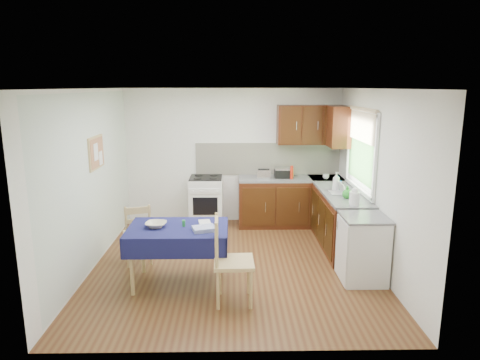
{
  "coord_description": "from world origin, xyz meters",
  "views": [
    {
      "loc": [
        -0.01,
        -5.81,
        2.53
      ],
      "look_at": [
        0.09,
        0.11,
        1.23
      ],
      "focal_mm": 32.0,
      "sensor_mm": 36.0,
      "label": 1
    }
  ],
  "objects_px": {
    "toaster": "(264,174)",
    "dish_rack": "(342,192)",
    "sandwich_press": "(283,173)",
    "kettle": "(354,197)",
    "chair_near": "(229,258)",
    "dining_table": "(178,235)",
    "chair_far": "(138,232)"
  },
  "relations": [
    {
      "from": "dining_table",
      "to": "dish_rack",
      "type": "distance_m",
      "value": 2.68
    },
    {
      "from": "dining_table",
      "to": "toaster",
      "type": "height_order",
      "value": "toaster"
    },
    {
      "from": "dining_table",
      "to": "chair_near",
      "type": "distance_m",
      "value": 0.84
    },
    {
      "from": "chair_far",
      "to": "chair_near",
      "type": "distance_m",
      "value": 1.76
    },
    {
      "from": "sandwich_press",
      "to": "dish_rack",
      "type": "bearing_deg",
      "value": -72.21
    },
    {
      "from": "toaster",
      "to": "sandwich_press",
      "type": "xyz_separation_m",
      "value": [
        0.37,
        0.1,
        0.01
      ]
    },
    {
      "from": "chair_far",
      "to": "chair_near",
      "type": "relative_size",
      "value": 0.86
    },
    {
      "from": "chair_far",
      "to": "chair_near",
      "type": "bearing_deg",
      "value": 121.57
    },
    {
      "from": "kettle",
      "to": "sandwich_press",
      "type": "bearing_deg",
      "value": 112.9
    },
    {
      "from": "dining_table",
      "to": "toaster",
      "type": "xyz_separation_m",
      "value": [
        1.26,
        2.3,
        0.32
      ]
    },
    {
      "from": "dining_table",
      "to": "chair_near",
      "type": "xyz_separation_m",
      "value": [
        0.66,
        -0.51,
        -0.11
      ]
    },
    {
      "from": "dish_rack",
      "to": "chair_near",
      "type": "bearing_deg",
      "value": -147.02
    },
    {
      "from": "toaster",
      "to": "dish_rack",
      "type": "height_order",
      "value": "toaster"
    },
    {
      "from": "sandwich_press",
      "to": "kettle",
      "type": "distance_m",
      "value": 2.01
    },
    {
      "from": "dining_table",
      "to": "chair_near",
      "type": "relative_size",
      "value": 1.21
    },
    {
      "from": "sandwich_press",
      "to": "toaster",
      "type": "bearing_deg",
      "value": -178.5
    },
    {
      "from": "toaster",
      "to": "sandwich_press",
      "type": "height_order",
      "value": "toaster"
    },
    {
      "from": "dining_table",
      "to": "chair_far",
      "type": "distance_m",
      "value": 0.95
    },
    {
      "from": "dish_rack",
      "to": "dining_table",
      "type": "bearing_deg",
      "value": -165.04
    },
    {
      "from": "dining_table",
      "to": "chair_far",
      "type": "height_order",
      "value": "chair_far"
    },
    {
      "from": "dining_table",
      "to": "sandwich_press",
      "type": "bearing_deg",
      "value": 63.52
    },
    {
      "from": "chair_near",
      "to": "dish_rack",
      "type": "xyz_separation_m",
      "value": [
        1.74,
        1.68,
        0.36
      ]
    },
    {
      "from": "dining_table",
      "to": "toaster",
      "type": "relative_size",
      "value": 5.31
    },
    {
      "from": "sandwich_press",
      "to": "kettle",
      "type": "bearing_deg",
      "value": -81.29
    },
    {
      "from": "dining_table",
      "to": "kettle",
      "type": "bearing_deg",
      "value": 20.49
    },
    {
      "from": "toaster",
      "to": "dish_rack",
      "type": "distance_m",
      "value": 1.6
    },
    {
      "from": "chair_far",
      "to": "toaster",
      "type": "xyz_separation_m",
      "value": [
        1.93,
        1.65,
        0.51
      ]
    },
    {
      "from": "dining_table",
      "to": "dish_rack",
      "type": "bearing_deg",
      "value": 33.76
    },
    {
      "from": "chair_near",
      "to": "toaster",
      "type": "height_order",
      "value": "toaster"
    },
    {
      "from": "chair_near",
      "to": "dish_rack",
      "type": "distance_m",
      "value": 2.45
    },
    {
      "from": "chair_far",
      "to": "toaster",
      "type": "bearing_deg",
      "value": -156.72
    },
    {
      "from": "toaster",
      "to": "dining_table",
      "type": "bearing_deg",
      "value": -134.86
    }
  ]
}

